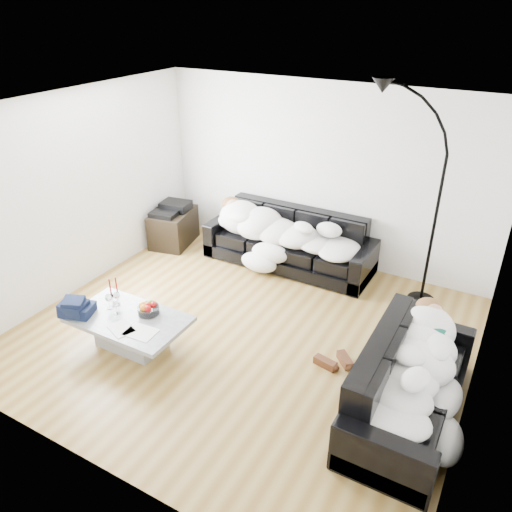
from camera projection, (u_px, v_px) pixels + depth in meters
The scene contains 24 objects.
ground at pixel (244, 333), 5.96m from camera, with size 5.00×5.00×0.00m, color brown.
wall_back at pixel (323, 175), 7.09m from camera, with size 5.00×0.02×2.60m, color silver.
wall_left at pixel (76, 194), 6.44m from camera, with size 0.02×4.50×2.60m, color silver.
wall_right at pixel (493, 296), 4.27m from camera, with size 0.02×4.50×2.60m, color silver.
ceiling at pixel (241, 111), 4.75m from camera, with size 5.00×5.00×0.00m, color white.
sofa_back at pixel (289, 240), 7.28m from camera, with size 2.48×0.86×0.81m, color black.
sofa_right at pixel (411, 381), 4.64m from camera, with size 1.97×0.84×0.80m, color black.
sleeper_back at pixel (288, 227), 7.14m from camera, with size 2.10×0.72×0.42m, color white, non-canonical shape.
sleeper_right at pixel (415, 362), 4.53m from camera, with size 1.68×0.71×0.41m, color white, non-canonical shape.
teal_cushion at pixel (425, 318), 4.98m from camera, with size 0.36×0.30×0.20m, color #0A4A39.
coffee_table at pixel (130, 332), 5.66m from camera, with size 1.32×0.77×0.39m, color #939699.
fruit_bowl at pixel (148, 308), 5.61m from camera, with size 0.24×0.24×0.15m, color white.
wine_glass_a at pixel (117, 299), 5.76m from camera, with size 0.07×0.07×0.17m, color white.
wine_glass_b at pixel (109, 301), 5.69m from camera, with size 0.08×0.08×0.19m, color white.
wine_glass_c at pixel (116, 308), 5.60m from camera, with size 0.07×0.07×0.16m, color white.
candle_left at pixel (110, 288), 5.91m from camera, with size 0.04×0.04×0.24m, color maroon.
candle_right at pixel (116, 286), 5.95m from camera, with size 0.04×0.04×0.24m, color maroon.
newspaper_a at pixel (141, 332), 5.32m from camera, with size 0.33×0.25×0.01m, color silver.
newspaper_b at pixel (121, 328), 5.38m from camera, with size 0.30×0.21×0.01m, color silver.
navy_jacket at pixel (75, 303), 5.51m from camera, with size 0.37×0.31×0.19m, color black, non-canonical shape.
shoes at pixel (334, 361), 5.43m from camera, with size 0.44×0.32×0.10m, color #472311, non-canonical shape.
av_cabinet at pixel (173, 227), 7.98m from camera, with size 0.55×0.80×0.55m, color black.
stereo at pixel (172, 208), 7.83m from camera, with size 0.44×0.34×0.13m, color black.
floor_lamp at pixel (436, 216), 6.03m from camera, with size 0.88×0.35×2.42m, color black, non-canonical shape.
Camera 1 is at (2.50, -4.15, 3.60)m, focal length 35.00 mm.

